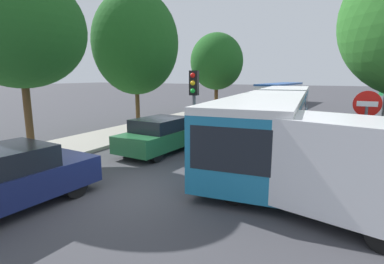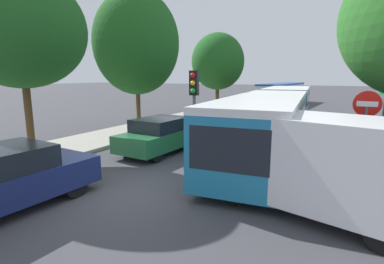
% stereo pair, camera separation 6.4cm
% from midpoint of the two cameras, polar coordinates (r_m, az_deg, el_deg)
% --- Properties ---
extents(ground_plane, '(200.00, 200.00, 0.00)m').
position_cam_midpoint_polar(ground_plane, '(8.62, -11.81, -11.48)').
color(ground_plane, '#3D3D42').
extents(kerb_strip_left, '(3.20, 38.85, 0.14)m').
position_cam_midpoint_polar(kerb_strip_left, '(23.50, -0.28, 3.01)').
color(kerb_strip_left, '#9E998E').
rests_on(kerb_strip_left, ground).
extents(articulated_bus, '(4.13, 16.81, 2.47)m').
position_cam_midpoint_polar(articulated_bus, '(15.00, 15.98, 3.43)').
color(articulated_bus, teal).
rests_on(articulated_bus, ground).
extents(city_bus_rear, '(3.19, 11.13, 2.36)m').
position_cam_midpoint_polar(city_bus_rear, '(35.68, 16.79, 7.28)').
color(city_bus_rear, silver).
rests_on(city_bus_rear, ground).
extents(queued_car_navy, '(2.15, 4.55, 1.54)m').
position_cam_midpoint_polar(queued_car_navy, '(8.52, -32.56, -7.67)').
color(queued_car_navy, navy).
rests_on(queued_car_navy, ground).
extents(queued_car_green, '(2.06, 4.34, 1.47)m').
position_cam_midpoint_polar(queued_car_green, '(12.75, -5.66, -0.53)').
color(queued_car_green, '#236638').
rests_on(queued_car_green, ground).
extents(queued_car_graphite, '(2.04, 4.30, 1.46)m').
position_cam_midpoint_polar(queued_car_graphite, '(17.10, 3.91, 2.34)').
color(queued_car_graphite, '#47474C').
rests_on(queued_car_graphite, ground).
extents(queued_car_red, '(2.13, 4.49, 1.53)m').
position_cam_midpoint_polar(queued_car_red, '(22.92, 9.60, 4.43)').
color(queued_car_red, '#B21E19').
rests_on(queued_car_red, ground).
extents(white_van, '(5.31, 3.03, 2.31)m').
position_cam_midpoint_polar(white_van, '(7.51, 23.87, -5.52)').
color(white_van, silver).
rests_on(white_van, ground).
extents(traffic_light, '(0.35, 0.38, 3.40)m').
position_cam_midpoint_polar(traffic_light, '(11.17, 0.54, 7.00)').
color(traffic_light, '#56595E').
rests_on(traffic_light, ground).
extents(no_entry_sign, '(0.70, 0.08, 2.82)m').
position_cam_midpoint_polar(no_entry_sign, '(9.43, 30.23, 1.05)').
color(no_entry_sign, '#56595E').
rests_on(no_entry_sign, ground).
extents(tree_left_near, '(4.51, 4.51, 6.82)m').
position_cam_midpoint_polar(tree_left_near, '(12.57, -30.12, 16.00)').
color(tree_left_near, '#51381E').
rests_on(tree_left_near, ground).
extents(tree_left_mid, '(4.80, 4.80, 7.87)m').
position_cam_midpoint_polar(tree_left_mid, '(17.67, -10.28, 15.88)').
color(tree_left_mid, '#51381E').
rests_on(tree_left_mid, ground).
extents(tree_left_far, '(4.45, 4.45, 6.77)m').
position_cam_midpoint_polar(tree_left_far, '(26.19, 5.13, 12.96)').
color(tree_left_far, '#51381E').
rests_on(tree_left_far, ground).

